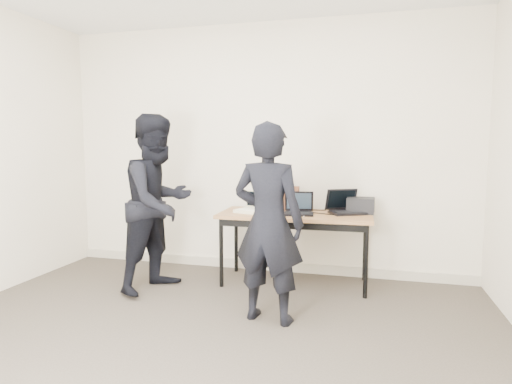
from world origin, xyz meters
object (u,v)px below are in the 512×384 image
(laptop_beige, at_px, (252,208))
(person_typist, at_px, (268,223))
(laptop_center, at_px, (299,209))
(desk, at_px, (295,219))
(leather_satchel, at_px, (282,197))
(person_observer, at_px, (159,203))
(equipment_box, at_px, (361,205))
(laptop_right, at_px, (345,208))

(laptop_beige, height_order, person_typist, person_typist)
(laptop_beige, distance_m, laptop_center, 0.48)
(desk, bearing_deg, leather_satchel, 127.05)
(desk, height_order, leather_satchel, leather_satchel)
(desk, height_order, person_observer, person_observer)
(laptop_beige, xyz_separation_m, equipment_box, (1.07, 0.22, 0.03))
(laptop_center, height_order, person_typist, person_typist)
(laptop_right, xyz_separation_m, equipment_box, (0.15, 0.05, 0.02))
(leather_satchel, xyz_separation_m, equipment_box, (0.81, -0.04, -0.05))
(laptop_center, distance_m, leather_satchel, 0.35)
(laptop_beige, distance_m, person_observer, 0.92)
(laptop_beige, relative_size, laptop_center, 1.04)
(desk, height_order, equipment_box, equipment_box)
(desk, bearing_deg, equipment_box, 15.72)
(person_typist, relative_size, person_observer, 0.93)
(desk, bearing_deg, laptop_center, -35.89)
(person_typist, xyz_separation_m, person_observer, (-1.19, 0.47, 0.06))
(desk, xyz_separation_m, leather_satchel, (-0.18, 0.23, 0.19))
(laptop_right, height_order, leather_satchel, leather_satchel)
(laptop_center, xyz_separation_m, equipment_box, (0.59, 0.22, 0.03))
(leather_satchel, bearing_deg, laptop_center, -54.31)
(desk, bearing_deg, person_observer, -160.48)
(desk, xyz_separation_m, laptop_beige, (-0.44, -0.03, 0.10))
(laptop_beige, xyz_separation_m, laptop_right, (0.92, 0.17, 0.01))
(laptop_center, xyz_separation_m, person_typist, (-0.10, -0.91, 0.02))
(laptop_center, relative_size, person_observer, 0.19)
(laptop_beige, height_order, equipment_box, laptop_beige)
(laptop_center, xyz_separation_m, laptop_right, (0.44, 0.17, 0.00))
(laptop_center, height_order, person_observer, person_observer)
(desk, distance_m, laptop_beige, 0.45)
(equipment_box, relative_size, person_typist, 0.17)
(desk, height_order, person_typist, person_typist)
(desk, distance_m, person_typist, 0.95)
(laptop_center, bearing_deg, person_typist, -103.82)
(leather_satchel, relative_size, person_typist, 0.24)
(leather_satchel, xyz_separation_m, person_observer, (-1.06, -0.70, -0.00))
(desk, xyz_separation_m, person_typist, (-0.05, -0.94, 0.13))
(laptop_beige, bearing_deg, equipment_box, 27.04)
(desk, relative_size, equipment_box, 5.72)
(desk, xyz_separation_m, laptop_right, (0.48, 0.14, 0.11))
(desk, bearing_deg, person_typist, -94.55)
(equipment_box, xyz_separation_m, person_typist, (-0.68, -1.14, -0.01))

